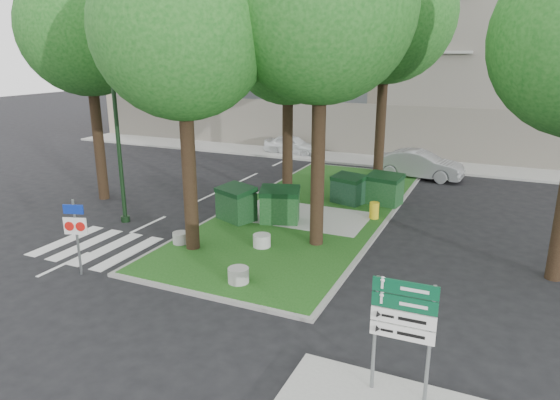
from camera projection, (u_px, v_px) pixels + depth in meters
The scene contains 22 objects.
ground at pixel (188, 292), 13.40m from camera, with size 120.00×120.00×0.00m, color black.
median_island at pixel (311, 210), 20.17m from camera, with size 6.00×16.00×0.12m, color #1B4C15.
median_kerb at pixel (311, 210), 20.18m from camera, with size 6.30×16.30×0.10m, color gray.
building_sidewalk at pixel (367, 160), 29.54m from camera, with size 42.00×3.00×0.12m, color #999993.
zebra_crossing at pixel (118, 251), 16.19m from camera, with size 5.00×3.00×0.01m, color silver.
apartment_building at pixel (401, 25), 33.84m from camera, with size 41.00×12.00×16.00m, color beige.
tree_median_near_left at pixel (184, 11), 14.11m from camera, with size 5.20×5.20×10.53m.
tree_median_mid at pixel (291, 32), 19.69m from camera, with size 4.80×4.80×9.99m.
tree_street_left at pixel (88, 14), 19.84m from camera, with size 5.40×5.40×11.00m.
dumpster_a at pixel (236, 203), 18.68m from camera, with size 1.70×1.48×1.33m.
dumpster_b at pixel (280, 205), 18.44m from camera, with size 1.68×1.40×1.34m.
dumpster_c at pixel (348, 189), 20.81m from camera, with size 1.53×1.27×1.22m.
dumpster_d at pixel (384, 189), 20.64m from camera, with size 1.55×1.22×1.30m.
bollard_left at pixel (181, 238), 16.48m from camera, with size 0.52×0.52×0.37m, color #9D9C98.
bollard_right at pixel (262, 241), 16.18m from camera, with size 0.57×0.57×0.41m, color #ACADA7.
bollard_mid at pixel (238, 275), 13.67m from camera, with size 0.58×0.58×0.42m, color #9E9D99.
litter_bin at pixel (374, 210), 18.91m from camera, with size 0.36×0.36×0.63m, color gold.
street_lamp at pixel (116, 120), 17.91m from camera, with size 0.49×0.49×6.13m.
traffic_sign_pole at pixel (76, 227), 14.08m from camera, with size 0.66×0.25×2.26m.
directional_sign at pixel (403, 320), 8.81m from camera, with size 1.15×0.10×2.29m.
car_white at pixel (292, 145), 31.29m from camera, with size 1.44×3.58×1.22m, color white.
car_silver at pixel (419, 165), 25.36m from camera, with size 1.50×4.31×1.42m, color gray.
Camera 1 is at (7.26, -10.04, 6.19)m, focal length 32.00 mm.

